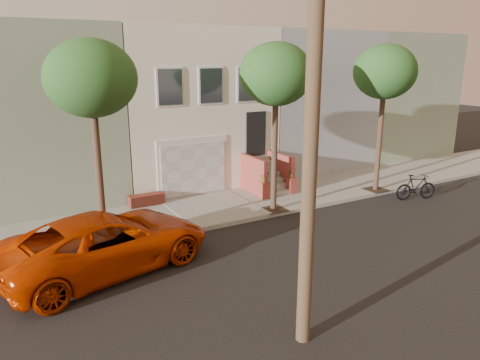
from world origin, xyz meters
TOP-DOWN VIEW (x-y plane):
  - ground at (0.00, 0.00)m, footprint 90.00×90.00m
  - sidewalk at (0.00, 5.35)m, footprint 40.00×3.70m
  - house_row at (0.00, 11.19)m, footprint 33.10×11.70m
  - tree_left at (-5.50, 3.90)m, footprint 2.70×2.57m
  - tree_mid at (1.00, 3.90)m, footprint 2.70×2.57m
  - tree_right at (6.50, 3.90)m, footprint 2.70×2.57m
  - pickup_truck at (-5.80, 2.25)m, footprint 6.47×4.08m
  - motorcycle at (7.26, 2.37)m, footprint 1.91×1.05m

SIDE VIEW (x-z plane):
  - ground at x=0.00m, z-range 0.00..0.00m
  - sidewalk at x=0.00m, z-range 0.00..0.15m
  - motorcycle at x=7.26m, z-range 0.00..1.10m
  - pickup_truck at x=-5.80m, z-range 0.00..1.66m
  - house_row at x=0.00m, z-range 0.14..7.14m
  - tree_left at x=-5.50m, z-range 2.11..8.41m
  - tree_mid at x=1.00m, z-range 2.11..8.41m
  - tree_right at x=6.50m, z-range 2.11..8.41m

